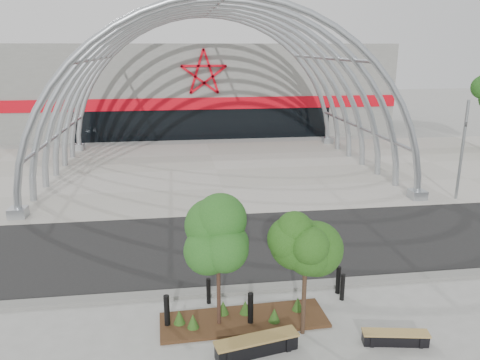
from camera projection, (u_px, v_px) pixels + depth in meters
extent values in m
plane|color=gray|center=(256.00, 286.00, 15.76)|extent=(140.00, 140.00, 0.00)
cube|color=black|center=(242.00, 244.00, 19.09)|extent=(140.00, 7.00, 0.02)
cube|color=#A7A397|center=(216.00, 170.00, 30.51)|extent=(60.00, 17.00, 0.04)
cube|color=slate|center=(258.00, 288.00, 15.51)|extent=(60.00, 0.50, 0.12)
cube|color=slate|center=(199.00, 86.00, 46.55)|extent=(34.00, 15.00, 8.00)
cube|color=black|center=(205.00, 124.00, 40.20)|extent=(22.00, 0.25, 2.60)
cube|color=red|center=(204.00, 103.00, 39.70)|extent=(34.00, 0.30, 1.00)
torus|color=#A0A5AB|center=(229.00, 208.00, 23.38)|extent=(20.36, 0.36, 20.36)
torus|color=#A0A5AB|center=(224.00, 193.00, 25.76)|extent=(20.36, 0.36, 20.36)
torus|color=#A0A5AB|center=(219.00, 181.00, 28.14)|extent=(20.36, 0.36, 20.36)
torus|color=#A0A5AB|center=(216.00, 170.00, 30.52)|extent=(20.36, 0.36, 20.36)
torus|color=#A0A5AB|center=(213.00, 161.00, 32.90)|extent=(20.36, 0.36, 20.36)
torus|color=#A0A5AB|center=(210.00, 153.00, 35.28)|extent=(20.36, 0.36, 20.36)
torus|color=#A0A5AB|center=(208.00, 147.00, 37.66)|extent=(20.36, 0.36, 20.36)
cylinder|color=#A0A5AB|center=(360.00, 127.00, 31.08)|extent=(0.20, 15.00, 0.20)
cylinder|color=#A0A5AB|center=(326.00, 58.00, 29.50)|extent=(0.20, 15.00, 0.20)
cylinder|color=#A0A5AB|center=(213.00, 8.00, 27.75)|extent=(0.20, 15.00, 0.20)
cylinder|color=#A0A5AB|center=(95.00, 59.00, 27.63)|extent=(0.20, 15.00, 0.20)
cylinder|color=#A0A5AB|center=(58.00, 135.00, 28.52)|extent=(0.20, 15.00, 0.20)
cube|color=#A0A5AB|center=(18.00, 213.00, 21.99)|extent=(0.80, 0.80, 0.50)
cube|color=#A0A5AB|center=(79.00, 147.00, 36.27)|extent=(0.80, 0.80, 0.50)
cube|color=#A0A5AB|center=(417.00, 195.00, 24.63)|extent=(0.80, 0.80, 0.50)
cube|color=#A0A5AB|center=(327.00, 140.00, 38.91)|extent=(0.80, 0.80, 0.50)
cube|color=#332114|center=(244.00, 320.00, 13.74)|extent=(4.93, 1.68, 0.09)
cone|color=#305A1D|center=(193.00, 321.00, 13.25)|extent=(0.34, 0.34, 0.42)
cone|color=#305A1D|center=(245.00, 307.00, 13.96)|extent=(0.34, 0.34, 0.42)
cone|color=#305A1D|center=(274.00, 315.00, 13.55)|extent=(0.34, 0.34, 0.42)
cone|color=#305A1D|center=(223.00, 307.00, 13.94)|extent=(0.34, 0.34, 0.42)
cone|color=#305A1D|center=(298.00, 304.00, 14.13)|extent=(0.34, 0.34, 0.42)
cone|color=#305A1D|center=(179.00, 317.00, 13.45)|extent=(0.34, 0.34, 0.42)
cylinder|color=gray|center=(462.00, 151.00, 23.98)|extent=(0.15, 0.15, 5.23)
imported|color=black|center=(465.00, 129.00, 23.67)|extent=(0.23, 0.74, 0.15)
cylinder|color=black|center=(219.00, 298.00, 13.30)|extent=(0.11, 0.11, 1.79)
ellipsoid|color=#194F18|center=(218.00, 246.00, 12.86)|extent=(1.53, 1.53, 1.95)
cylinder|color=black|center=(304.00, 303.00, 12.95)|extent=(0.12, 0.12, 1.87)
ellipsoid|color=#173D0B|center=(306.00, 247.00, 12.48)|extent=(1.55, 1.55, 2.04)
cube|color=black|center=(257.00, 347.00, 12.28)|extent=(2.24, 0.85, 0.37)
cube|color=black|center=(227.00, 353.00, 12.01)|extent=(0.23, 0.50, 0.44)
cube|color=black|center=(285.00, 340.00, 12.54)|extent=(0.23, 0.50, 0.44)
cube|color=olive|center=(257.00, 339.00, 12.21)|extent=(2.31, 0.94, 0.07)
cube|color=black|center=(395.00, 339.00, 12.68)|extent=(1.77, 0.63, 0.30)
cube|color=black|center=(371.00, 338.00, 12.69)|extent=(0.17, 0.39, 0.35)
cube|color=black|center=(420.00, 339.00, 12.65)|extent=(0.17, 0.39, 0.35)
cube|color=olive|center=(396.00, 333.00, 12.62)|extent=(1.82, 0.69, 0.05)
cylinder|color=black|center=(167.00, 312.00, 13.32)|extent=(0.16, 0.16, 1.02)
cylinder|color=black|center=(209.00, 291.00, 14.62)|extent=(0.14, 0.14, 0.85)
cylinder|color=black|center=(251.00, 309.00, 13.44)|extent=(0.16, 0.16, 1.02)
cylinder|color=black|center=(338.00, 280.00, 15.22)|extent=(0.15, 0.15, 0.94)
cylinder|color=black|center=(342.00, 287.00, 14.82)|extent=(0.14, 0.14, 0.89)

